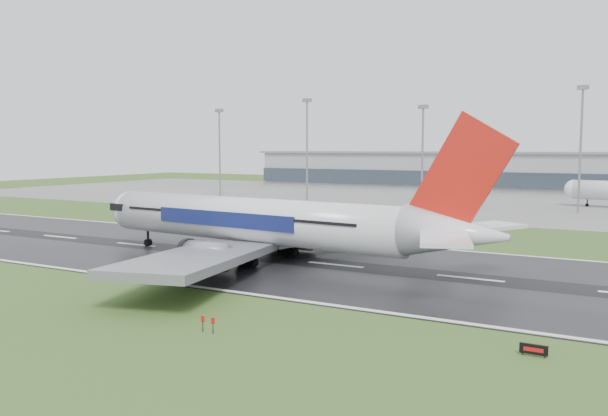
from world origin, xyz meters
The scene contains 10 objects.
ground centered at (0.00, 0.00, 0.00)m, with size 520.00×520.00×0.00m, color #304F1D.
runway centered at (0.00, 0.00, 0.05)m, with size 400.00×45.00×0.10m, color black.
apron centered at (0.00, 125.00, 0.04)m, with size 400.00×130.00×0.08m, color slate.
terminal centered at (0.00, 185.00, 7.50)m, with size 240.00×36.00×15.00m, color gray.
main_airliner centered at (-9.07, -2.68, 10.51)m, with size 70.52×67.16×20.82m, color silver, non-canonical shape.
runway_sign centered at (32.67, -28.59, 0.52)m, with size 2.30×0.26×1.04m, color black, non-canonical shape.
floodmast_0 centered at (-96.00, 100.00, 15.04)m, with size 0.64×0.64×30.07m, color gray.
floodmast_1 centered at (-60.14, 100.00, 16.19)m, with size 0.64×0.64×32.38m, color gray.
floodmast_2 centered at (-20.46, 100.00, 14.50)m, with size 0.64×0.64×29.00m, color gray.
floodmast_3 centered at (23.25, 100.00, 16.36)m, with size 0.64×0.64×32.72m, color gray.
Camera 1 is at (40.84, -82.69, 17.43)m, focal length 37.13 mm.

